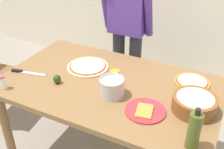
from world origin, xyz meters
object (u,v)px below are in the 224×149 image
object	(u,v)px
olive_oil_bottle	(194,131)
avocado	(57,79)
person_cook	(128,23)
pizza_cooked_on_tray	(192,82)
popcorn_bowl	(195,102)
pizza_raw_on_board	(88,67)
dining_table	(109,94)
plate_with_slice	(145,111)
chef_knife	(24,72)
cup_orange	(115,76)
salt_shaker	(3,82)
steel_pot	(112,87)

from	to	relation	value
olive_oil_bottle	avocado	distance (m)	1.04
person_cook	pizza_cooked_on_tray	distance (m)	0.89
popcorn_bowl	olive_oil_bottle	bearing A→B (deg)	-80.01
pizza_raw_on_board	avocado	size ratio (longest dim) A/B	4.77
dining_table	plate_with_slice	world-z (taller)	plate_with_slice
pizza_cooked_on_tray	chef_knife	size ratio (longest dim) A/B	0.89
olive_oil_bottle	cup_orange	xyz separation A→B (m)	(-0.66, 0.41, -0.07)
person_cook	pizza_cooked_on_tray	world-z (taller)	person_cook
dining_table	salt_shaker	bearing A→B (deg)	-148.48
plate_with_slice	steel_pot	bearing A→B (deg)	165.79
dining_table	avocado	xyz separation A→B (m)	(-0.34, -0.16, 0.13)
dining_table	steel_pot	size ratio (longest dim) A/B	9.22
chef_knife	popcorn_bowl	bearing A→B (deg)	5.50
pizza_raw_on_board	steel_pot	xyz separation A→B (m)	(0.34, -0.25, 0.06)
pizza_raw_on_board	avocado	bearing A→B (deg)	-105.11
pizza_cooked_on_tray	cup_orange	xyz separation A→B (m)	(-0.52, -0.23, 0.03)
pizza_cooked_on_tray	chef_knife	world-z (taller)	pizza_cooked_on_tray
salt_shaker	chef_knife	size ratio (longest dim) A/B	0.37
salt_shaker	avocado	distance (m)	0.37
dining_table	avocado	size ratio (longest dim) A/B	22.86
plate_with_slice	olive_oil_bottle	xyz separation A→B (m)	(0.32, -0.17, 0.11)
popcorn_bowl	steel_pot	size ratio (longest dim) A/B	1.61
pizza_raw_on_board	person_cook	bearing A→B (deg)	83.53
pizza_cooked_on_tray	olive_oil_bottle	bearing A→B (deg)	-78.00
olive_oil_bottle	salt_shaker	world-z (taller)	olive_oil_bottle
chef_knife	avocado	world-z (taller)	avocado
dining_table	popcorn_bowl	size ratio (longest dim) A/B	5.71
cup_orange	salt_shaker	size ratio (longest dim) A/B	0.80
pizza_raw_on_board	pizza_cooked_on_tray	world-z (taller)	same
pizza_raw_on_board	cup_orange	bearing A→B (deg)	-15.89
popcorn_bowl	cup_orange	xyz separation A→B (m)	(-0.60, 0.09, -0.02)
cup_orange	chef_knife	world-z (taller)	cup_orange
dining_table	pizza_cooked_on_tray	xyz separation A→B (m)	(0.54, 0.28, 0.10)
person_cook	cup_orange	xyz separation A→B (m)	(0.21, -0.70, -0.14)
plate_with_slice	avocado	bearing A→B (deg)	178.11
olive_oil_bottle	chef_knife	bearing A→B (deg)	171.75
popcorn_bowl	avocado	xyz separation A→B (m)	(-0.96, -0.13, -0.03)
plate_with_slice	salt_shaker	world-z (taller)	salt_shaker
olive_oil_bottle	cup_orange	distance (m)	0.77
steel_pot	dining_table	bearing A→B (deg)	125.11
person_cook	chef_knife	xyz separation A→B (m)	(-0.47, -0.92, -0.17)
plate_with_slice	avocado	xyz separation A→B (m)	(-0.69, 0.02, 0.03)
steel_pot	cup_orange	xyz separation A→B (m)	(-0.06, 0.17, -0.02)
olive_oil_bottle	popcorn_bowl	bearing A→B (deg)	99.99
pizza_cooked_on_tray	popcorn_bowl	bearing A→B (deg)	-76.01
dining_table	popcorn_bowl	xyz separation A→B (m)	(0.62, -0.04, 0.15)
olive_oil_bottle	salt_shaker	distance (m)	1.32
dining_table	steel_pot	world-z (taller)	steel_pot
popcorn_bowl	olive_oil_bottle	xyz separation A→B (m)	(0.06, -0.32, 0.05)
pizza_raw_on_board	steel_pot	size ratio (longest dim) A/B	1.93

